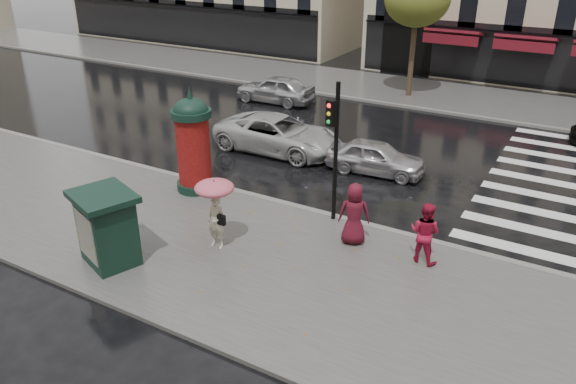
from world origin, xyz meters
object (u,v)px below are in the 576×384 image
Objects in this scene: morris_column at (193,142)px; car_white at (278,134)px; man_burgundy at (354,214)px; newsstand at (107,227)px; woman_red at (425,233)px; woman_umbrella at (215,203)px; car_silver at (376,157)px; car_far_silver at (275,89)px; traffic_light at (334,140)px.

morris_column reaches higher than car_white.
man_burgundy is 6.86m from newsstand.
woman_umbrella is at bearing 31.19° from woman_red.
morris_column is 0.99× the size of car_silver.
morris_column is (-6.31, 0.66, 0.84)m from man_burgundy.
man_burgundy is at bearing 37.56° from car_far_silver.
morris_column is at bearing 129.88° from car_silver.
woman_umbrella is at bearing 45.36° from newsstand.
car_white is at bearing 93.10° from newsstand.
car_silver is (1.79, 7.61, -0.89)m from woman_umbrella.
car_white is at bearing 135.80° from traffic_light.
car_silver is at bearing 44.75° from morris_column.
morris_column reaches higher than woman_red.
car_white is at bearing -67.41° from man_burgundy.
woman_red is 0.33× the size of car_white.
morris_column is 1.76× the size of newsstand.
woman_umbrella is 1.15× the size of man_burgundy.
woman_umbrella reaches higher than car_white.
morris_column reaches higher than car_far_silver.
traffic_light is (2.11, 3.16, 1.26)m from woman_umbrella.
woman_umbrella reaches higher than car_far_silver.
woman_red is 8.59m from newsstand.
man_burgundy is 2.31m from traffic_light.
traffic_light is at bearing -134.65° from car_white.
morris_column is 0.87× the size of car_far_silver.
morris_column reaches higher than car_silver.
car_white reaches higher than car_silver.
car_far_silver is at bearing 114.91° from woman_umbrella.
traffic_light reaches higher than man_burgundy.
traffic_light is 6.89m from car_white.
car_silver is (-0.32, 4.46, -2.15)m from traffic_light.
car_far_silver is at bearing -74.31° from man_burgundy.
car_white is (-7.96, 5.52, -0.26)m from woman_red.
newsstand reaches higher than car_silver.
traffic_light is at bearing 56.23° from woman_umbrella.
car_white is (0.42, 4.91, -1.15)m from morris_column.
newsstand is at bearing 153.44° from car_silver.
morris_column is 0.84× the size of traffic_light.
newsstand is 0.39× the size of car_white.
woman_umbrella is 1.01× the size of newsstand.
woman_red is 2.07m from man_burgundy.
traffic_light is 0.82× the size of car_white.
traffic_light is 1.18× the size of car_silver.
man_burgundy is 0.42× the size of traffic_light.
man_burgundy is 0.35× the size of car_white.
woman_umbrella reaches higher than woman_red.
traffic_light is 6.90m from newsstand.
woman_red is at bearing -4.22° from morris_column.
man_burgundy is 0.50× the size of car_silver.
traffic_light is 1.03× the size of car_far_silver.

